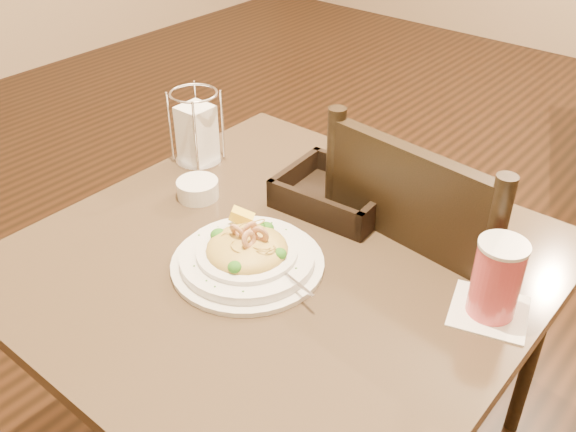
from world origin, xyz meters
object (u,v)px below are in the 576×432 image
Objects in this scene: napkin_caddy at (197,132)px; side_plate at (393,209)px; bread_basket at (336,195)px; dining_chair_near at (428,294)px; drink_glass at (496,279)px; butter_ramekin at (198,189)px; main_table at (282,343)px; pasta_bowl at (247,255)px.

napkin_caddy reaches higher than side_plate.
dining_chair_near is at bearing 30.28° from bread_basket.
drink_glass reaches higher than bread_basket.
napkin_caddy is 1.07× the size of side_plate.
dining_chair_near is 0.41m from drink_glass.
butter_ramekin is (-0.63, -0.06, -0.05)m from drink_glass.
napkin_caddy reaches higher than bread_basket.
main_table is at bearing -22.33° from napkin_caddy.
pasta_bowl is at bearing -23.72° from butter_ramekin.
pasta_bowl is at bearing -90.09° from bread_basket.
bread_basket is at bearing 36.10° from dining_chair_near.
bread_basket is at bearing 89.91° from pasta_bowl.
pasta_bowl reaches higher than side_plate.
main_table is 0.51m from napkin_caddy.
butter_ramekin is (-0.43, -0.27, 0.24)m from dining_chair_near.
drink_glass is 0.96× the size of side_plate.
pasta_bowl is at bearing -115.58° from main_table.
main_table is at bearing -163.88° from drink_glass.
napkin_caddy is 1.96× the size of butter_ramekin.
napkin_caddy is 0.17m from butter_ramekin.
dining_chair_near is at bearing 133.83° from drink_glass.
dining_chair_near reaches higher than napkin_caddy.
butter_ramekin is (-0.27, 0.05, 0.24)m from main_table.
main_table is at bearing 69.43° from dining_chair_near.
drink_glass is 0.33m from side_plate.
side_plate is at bearing 12.88° from napkin_caddy.
drink_glass is 0.90× the size of napkin_caddy.
bread_basket is at bearing 8.37° from napkin_caddy.
dining_chair_near reaches higher than side_plate.
main_table is at bearing 64.42° from pasta_bowl.
main_table is at bearing -9.68° from butter_ramekin.
pasta_bowl reaches higher than bread_basket.
side_plate is (0.11, 0.32, -0.02)m from pasta_bowl.
side_plate is at bearing 151.12° from drink_glass.
bread_basket reaches higher than main_table.
drink_glass is 0.65× the size of bread_basket.
butter_ramekin reaches higher than side_plate.
bread_basket is at bearing -153.26° from side_plate.
drink_glass is (0.21, -0.21, 0.29)m from dining_chair_near.
pasta_bowl is 0.26m from butter_ramekin.
napkin_caddy is at bearing 175.97° from drink_glass.
butter_ramekin is at bearing 38.35° from dining_chair_near.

